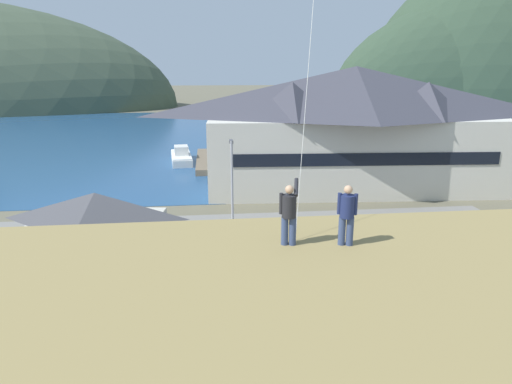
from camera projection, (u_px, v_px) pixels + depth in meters
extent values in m
plane|color=#66604C|center=(258.00, 316.00, 20.72)|extent=(600.00, 600.00, 0.00)
cube|color=gray|center=(248.00, 269.00, 25.49)|extent=(40.00, 20.00, 0.10)
cube|color=navy|center=(220.00, 134.00, 78.13)|extent=(360.00, 84.00, 0.03)
ellipsoid|color=#334733|center=(486.00, 105.00, 140.42)|extent=(103.32, 45.02, 65.88)
ellipsoid|color=#334733|center=(483.00, 104.00, 146.36)|extent=(83.62, 63.88, 88.07)
cube|color=beige|center=(352.00, 152.00, 42.39)|extent=(27.85, 11.72, 6.96)
cube|color=black|center=(368.00, 159.00, 37.38)|extent=(23.18, 1.43, 1.10)
pyramid|color=#3D3D47|center=(355.00, 92.00, 40.82)|extent=(29.55, 12.82, 4.57)
pyramid|color=#3D3D47|center=(292.00, 100.00, 39.00)|extent=(5.90, 5.90, 3.20)
pyramid|color=#3D3D47|center=(427.00, 100.00, 39.59)|extent=(5.90, 5.90, 3.20)
cube|color=beige|center=(100.00, 248.00, 24.35)|extent=(7.21, 5.09, 3.41)
pyramid|color=#47474C|center=(96.00, 206.00, 23.69)|extent=(7.80, 5.58, 1.47)
cube|color=black|center=(85.00, 273.00, 22.44)|extent=(1.10, 0.21, 2.39)
cube|color=#70604C|center=(210.00, 161.00, 53.99)|extent=(3.20, 13.30, 0.70)
cube|color=silver|center=(181.00, 159.00, 54.73)|extent=(3.08, 7.52, 0.90)
cube|color=white|center=(181.00, 155.00, 54.59)|extent=(2.99, 7.30, 0.16)
cube|color=silver|center=(181.00, 150.00, 53.90)|extent=(1.86, 2.35, 1.10)
cube|color=#23564C|center=(236.00, 158.00, 55.43)|extent=(2.08, 6.30, 0.90)
cube|color=#33665B|center=(236.00, 153.00, 55.29)|extent=(2.02, 6.11, 0.16)
cube|color=silver|center=(236.00, 149.00, 54.67)|extent=(1.43, 1.90, 1.10)
cube|color=silver|center=(304.00, 240.00, 27.77)|extent=(4.30, 2.04, 0.80)
cube|color=beige|center=(302.00, 229.00, 27.56)|extent=(2.19, 1.72, 0.70)
cube|color=black|center=(302.00, 230.00, 27.57)|extent=(2.23, 1.75, 0.32)
cylinder|color=black|center=(328.00, 251.00, 27.07)|extent=(0.65, 0.26, 0.64)
cylinder|color=black|center=(322.00, 240.00, 28.83)|extent=(0.65, 0.26, 0.64)
cylinder|color=black|center=(284.00, 252.00, 26.93)|extent=(0.65, 0.26, 0.64)
cylinder|color=black|center=(281.00, 241.00, 28.70)|extent=(0.65, 0.26, 0.64)
cube|color=navy|center=(280.00, 298.00, 20.79)|extent=(4.22, 1.85, 0.80)
cube|color=navy|center=(277.00, 284.00, 20.57)|extent=(2.12, 1.63, 0.70)
cube|color=black|center=(277.00, 284.00, 20.57)|extent=(2.16, 1.66, 0.32)
cylinder|color=black|center=(312.00, 314.00, 20.18)|extent=(0.64, 0.23, 0.64)
cylinder|color=black|center=(303.00, 294.00, 21.93)|extent=(0.64, 0.23, 0.64)
cylinder|color=black|center=(254.00, 317.00, 19.86)|extent=(0.64, 0.23, 0.64)
cylinder|color=black|center=(249.00, 297.00, 21.61)|extent=(0.64, 0.23, 0.64)
cube|color=navy|center=(386.00, 236.00, 28.50)|extent=(4.25, 1.92, 0.80)
cube|color=navy|center=(384.00, 225.00, 28.29)|extent=(2.15, 1.66, 0.70)
cube|color=black|center=(384.00, 225.00, 28.30)|extent=(2.19, 1.69, 0.32)
cylinder|color=black|center=(411.00, 246.00, 27.84)|extent=(0.65, 0.24, 0.64)
cylinder|color=black|center=(400.00, 236.00, 29.60)|extent=(0.65, 0.24, 0.64)
cylinder|color=black|center=(369.00, 248.00, 27.63)|extent=(0.65, 0.24, 0.64)
cylinder|color=black|center=(360.00, 237.00, 29.39)|extent=(0.65, 0.24, 0.64)
cube|color=navy|center=(403.00, 281.00, 22.39)|extent=(4.28, 2.00, 0.80)
cube|color=navy|center=(401.00, 268.00, 22.17)|extent=(2.17, 1.70, 0.70)
cube|color=black|center=(401.00, 269.00, 22.18)|extent=(2.22, 1.73, 0.32)
cylinder|color=black|center=(436.00, 295.00, 21.83)|extent=(0.65, 0.25, 0.64)
cylinder|color=black|center=(418.00, 278.00, 23.58)|extent=(0.65, 0.25, 0.64)
cylinder|color=black|center=(385.00, 299.00, 21.42)|extent=(0.65, 0.25, 0.64)
cylinder|color=black|center=(369.00, 282.00, 23.17)|extent=(0.65, 0.25, 0.64)
cube|color=black|center=(168.00, 293.00, 21.19)|extent=(4.34, 2.16, 0.80)
cube|color=black|center=(171.00, 279.00, 20.99)|extent=(2.23, 1.78, 0.70)
cube|color=black|center=(171.00, 280.00, 21.00)|extent=(2.28, 1.81, 0.32)
cylinder|color=black|center=(145.00, 292.00, 22.15)|extent=(0.66, 0.28, 0.64)
cylinder|color=black|center=(136.00, 311.00, 20.39)|extent=(0.66, 0.28, 0.64)
cylinder|color=black|center=(199.00, 291.00, 22.21)|extent=(0.66, 0.28, 0.64)
cylinder|color=black|center=(195.00, 310.00, 20.44)|extent=(0.66, 0.28, 0.64)
cylinder|color=#ADADB2|center=(232.00, 189.00, 29.78)|extent=(0.16, 0.16, 6.62)
cube|color=#4C4C51|center=(231.00, 141.00, 29.25)|extent=(0.24, 0.70, 0.20)
cylinder|color=#384770|center=(285.00, 231.00, 12.32)|extent=(0.20, 0.20, 0.82)
cylinder|color=#384770|center=(293.00, 231.00, 12.29)|extent=(0.20, 0.20, 0.82)
cylinder|color=#232328|center=(289.00, 206.00, 12.11)|extent=(0.40, 0.40, 0.64)
sphere|color=tan|center=(289.00, 189.00, 11.98)|extent=(0.24, 0.24, 0.24)
cylinder|color=#232328|center=(296.00, 187.00, 12.13)|extent=(0.22, 0.57, 0.43)
cylinder|color=#232328|center=(281.00, 204.00, 12.11)|extent=(0.11, 0.11, 0.60)
cylinder|color=#384770|center=(342.00, 231.00, 12.31)|extent=(0.20, 0.20, 0.82)
cylinder|color=#384770|center=(350.00, 231.00, 12.27)|extent=(0.20, 0.20, 0.82)
cylinder|color=navy|center=(347.00, 206.00, 12.09)|extent=(0.40, 0.40, 0.64)
sphere|color=tan|center=(348.00, 190.00, 11.96)|extent=(0.24, 0.24, 0.24)
cylinder|color=navy|center=(339.00, 203.00, 12.12)|extent=(0.11, 0.11, 0.60)
cylinder|color=navy|center=(356.00, 204.00, 12.04)|extent=(0.11, 0.11, 0.60)
cylinder|color=silver|center=(311.00, 38.00, 13.32)|extent=(1.55, 4.41, 11.39)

